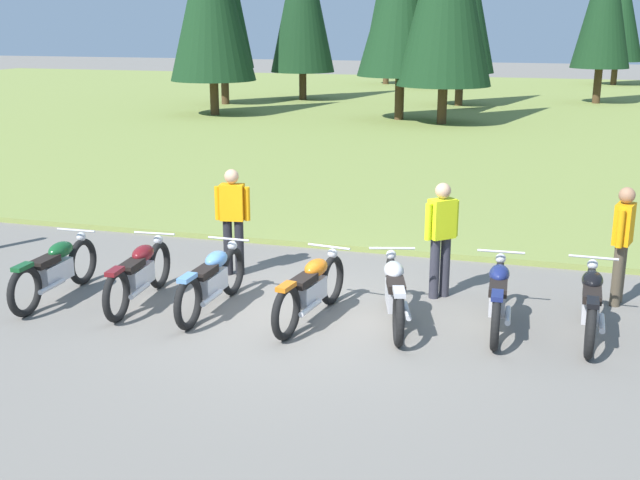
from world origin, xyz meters
name	(u,v)px	position (x,y,z in m)	size (l,w,h in m)	color
ground_plane	(307,316)	(0.00, 0.00, 0.00)	(140.00, 140.00, 0.00)	slate
grass_moorland	(482,112)	(0.00, 25.15, 0.05)	(80.00, 44.00, 0.10)	olive
forest_treeline	(531,3)	(1.60, 28.71, 4.63)	(33.62, 28.49, 9.10)	#47331E
motorcycle_british_green	(55,269)	(-3.63, -0.36, 0.44)	(0.62, 2.10, 0.88)	black
motorcycle_maroon	(139,273)	(-2.40, -0.19, 0.44)	(0.62, 2.10, 0.88)	black
motorcycle_sky_blue	(212,280)	(-1.31, -0.16, 0.44)	(0.62, 2.10, 0.88)	black
motorcycle_orange	(311,289)	(0.09, -0.14, 0.44)	(0.62, 2.09, 0.88)	black
motorcycle_silver	(394,292)	(1.17, 0.05, 0.44)	(0.79, 2.05, 0.88)	black
motorcycle_navy	(498,296)	(2.47, 0.28, 0.44)	(0.62, 2.10, 0.88)	black
motorcycle_black	(591,303)	(3.60, 0.35, 0.44)	(0.62, 2.10, 0.88)	black
rider_checking_bike	(622,239)	(4.01, 1.68, 0.95)	(0.31, 0.53, 1.67)	#4C4233
rider_in_hivis_vest	(441,233)	(1.59, 1.26, 0.95)	(0.42, 0.41, 1.67)	#2D2D38
rider_near_row_end	(233,216)	(-1.64, 1.39, 0.95)	(0.54, 0.28, 1.67)	black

